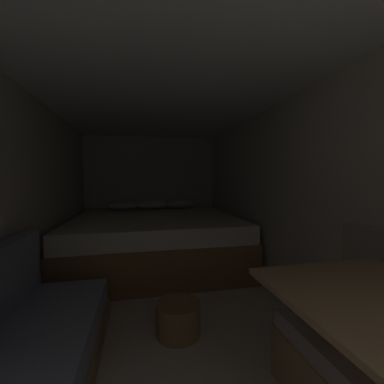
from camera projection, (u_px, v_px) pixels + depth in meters
ground_plane at (165, 311)px, 2.22m from camera, size 6.79×6.79×0.00m
wall_back at (151, 190)px, 4.53m from camera, size 2.45×0.05×1.98m
wall_left at (12, 206)px, 1.92m from camera, size 0.05×4.79×1.98m
wall_right at (285, 200)px, 2.42m from camera, size 0.05×4.79×1.98m
ceiling_slab at (164, 87)px, 2.11m from camera, size 2.45×4.79×0.05m
bed at (155, 238)px, 3.50m from camera, size 2.23×2.07×0.84m
dinette_table at (383, 317)px, 0.94m from camera, size 0.78×0.71×0.76m
wicker_basket at (178, 318)px, 1.89m from camera, size 0.35×0.35×0.25m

